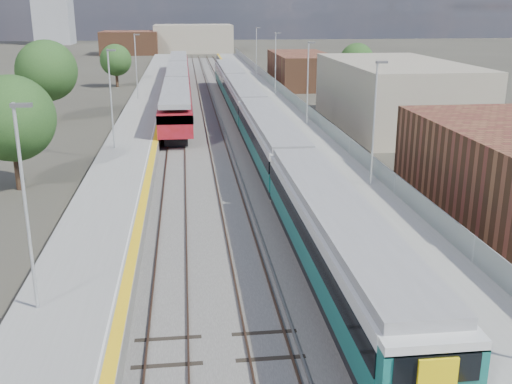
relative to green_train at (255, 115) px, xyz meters
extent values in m
plane|color=#47443A|center=(-1.50, 9.71, -2.24)|extent=(320.00, 320.00, 0.00)
cube|color=#565451|center=(-3.75, 12.21, -2.21)|extent=(10.50, 155.00, 0.06)
cube|color=#4C3323|center=(-0.72, 14.71, -2.13)|extent=(0.07, 160.00, 0.14)
cube|color=#4C3323|center=(0.72, 14.71, -2.13)|extent=(0.07, 160.00, 0.14)
cube|color=#4C3323|center=(-4.22, 14.71, -2.13)|extent=(0.07, 160.00, 0.14)
cube|color=#4C3323|center=(-2.78, 14.71, -2.13)|extent=(0.07, 160.00, 0.14)
cube|color=#4C3323|center=(-7.72, 14.71, -2.13)|extent=(0.07, 160.00, 0.14)
cube|color=#4C3323|center=(-6.28, 14.71, -2.13)|extent=(0.07, 160.00, 0.14)
cube|color=gray|center=(-1.05, 14.71, -2.14)|extent=(0.08, 160.00, 0.10)
cube|color=gray|center=(-2.45, 14.71, -2.14)|extent=(0.08, 160.00, 0.10)
cube|color=slate|center=(3.75, 12.21, -1.74)|extent=(4.70, 155.00, 1.00)
cube|color=gray|center=(3.75, 12.21, -1.23)|extent=(4.70, 155.00, 0.03)
cube|color=yellow|center=(1.65, 12.21, -1.21)|extent=(0.40, 155.00, 0.01)
cube|color=gray|center=(5.95, 12.21, -0.64)|extent=(0.06, 155.00, 1.20)
cylinder|color=#9EA0A3|center=(5.10, -18.29, 2.53)|extent=(0.12, 0.12, 7.50)
cube|color=#4C4C4F|center=(5.35, -18.29, 6.18)|extent=(0.70, 0.18, 0.14)
cylinder|color=#9EA0A3|center=(5.10, 1.71, 2.53)|extent=(0.12, 0.12, 7.50)
cube|color=#4C4C4F|center=(5.35, 1.71, 6.18)|extent=(0.70, 0.18, 0.14)
cylinder|color=#9EA0A3|center=(5.10, 21.71, 2.53)|extent=(0.12, 0.12, 7.50)
cube|color=#4C4C4F|center=(5.35, 21.71, 6.18)|extent=(0.70, 0.18, 0.14)
cylinder|color=#9EA0A3|center=(5.10, 41.71, 2.53)|extent=(0.12, 0.12, 7.50)
cube|color=#4C4C4F|center=(5.35, 41.71, 6.18)|extent=(0.70, 0.18, 0.14)
cube|color=slate|center=(-10.55, 12.21, -1.74)|extent=(4.30, 155.00, 1.00)
cube|color=gray|center=(-10.55, 12.21, -1.23)|extent=(4.30, 155.00, 0.03)
cube|color=yellow|center=(-8.65, 12.21, -1.21)|extent=(0.45, 155.00, 0.01)
cube|color=silver|center=(-9.00, 12.21, -1.21)|extent=(0.08, 155.00, 0.01)
cylinder|color=#9EA0A3|center=(-11.70, -32.29, 2.53)|extent=(0.12, 0.12, 7.50)
cube|color=#4C4C4F|center=(-11.45, -32.29, 6.18)|extent=(0.70, 0.18, 0.14)
cylinder|color=#9EA0A3|center=(-11.70, -6.29, 2.53)|extent=(0.12, 0.12, 7.50)
cube|color=#4C4C4F|center=(-11.45, -6.29, 6.18)|extent=(0.70, 0.18, 0.14)
cylinder|color=#9EA0A3|center=(-11.70, 19.71, 2.53)|extent=(0.12, 0.12, 7.50)
cube|color=#4C4C4F|center=(-11.45, 19.71, 6.18)|extent=(0.70, 0.18, 0.14)
cube|color=gray|center=(14.50, 4.71, 0.96)|extent=(11.00, 22.00, 6.40)
cube|color=brown|center=(11.50, 37.71, 0.16)|extent=(8.00, 18.00, 4.80)
cube|color=gray|center=(-3.50, 109.71, 1.26)|extent=(20.00, 14.00, 7.00)
cube|color=brown|center=(-19.50, 104.71, 0.56)|extent=(14.00, 12.00, 5.60)
cube|color=black|center=(0.00, -29.86, -1.36)|extent=(2.73, 19.55, 0.46)
cube|color=#115A51|center=(0.00, -29.86, -0.55)|extent=(2.83, 19.55, 1.14)
cube|color=black|center=(0.00, -29.86, 0.35)|extent=(2.89, 19.55, 0.78)
cube|color=silver|center=(0.00, -29.86, 0.97)|extent=(2.83, 19.55, 0.48)
cube|color=gray|center=(0.00, -29.86, 1.39)|extent=(2.51, 19.55, 0.40)
cube|color=black|center=(0.00, -9.81, -1.36)|extent=(2.73, 19.55, 0.46)
cube|color=#115A51|center=(0.00, -9.81, -0.55)|extent=(2.83, 19.55, 1.14)
cube|color=black|center=(0.00, -9.81, 0.35)|extent=(2.89, 19.55, 0.78)
cube|color=silver|center=(0.00, -9.81, 0.97)|extent=(2.83, 19.55, 0.48)
cube|color=gray|center=(0.00, -9.81, 1.39)|extent=(2.51, 19.55, 0.40)
cube|color=black|center=(0.00, 10.24, -1.36)|extent=(2.73, 19.55, 0.46)
cube|color=#115A51|center=(0.00, 10.24, -0.55)|extent=(2.83, 19.55, 1.14)
cube|color=black|center=(0.00, 10.24, 0.35)|extent=(2.89, 19.55, 0.78)
cube|color=silver|center=(0.00, 10.24, 0.97)|extent=(2.83, 19.55, 0.48)
cube|color=gray|center=(0.00, 10.24, 1.39)|extent=(2.51, 19.55, 0.40)
cube|color=black|center=(0.00, 30.29, -1.36)|extent=(2.73, 19.55, 0.46)
cube|color=#115A51|center=(0.00, 30.29, -0.55)|extent=(2.83, 19.55, 1.14)
cube|color=black|center=(0.00, 30.29, 0.35)|extent=(2.89, 19.55, 0.78)
cube|color=silver|center=(0.00, 30.29, 0.97)|extent=(2.83, 19.55, 0.48)
cube|color=gray|center=(0.00, 30.29, 1.39)|extent=(2.51, 19.55, 0.40)
cube|color=#115A51|center=(0.00, -39.88, -0.08)|extent=(2.81, 0.60, 2.11)
cube|color=black|center=(0.00, -40.19, 0.52)|extent=(2.31, 0.06, 0.80)
cube|color=black|center=(-7.00, 5.87, -1.74)|extent=(2.01, 17.05, 0.70)
cube|color=maroon|center=(-7.00, 5.87, -0.07)|extent=(2.96, 20.06, 2.11)
cube|color=black|center=(-7.00, 5.87, 0.45)|extent=(3.02, 20.06, 0.74)
cube|color=gray|center=(-7.00, 5.87, 1.51)|extent=(2.64, 20.06, 0.42)
cube|color=black|center=(-7.00, 26.43, -1.74)|extent=(2.01, 17.05, 0.70)
cube|color=maroon|center=(-7.00, 26.43, -0.07)|extent=(2.96, 20.06, 2.11)
cube|color=black|center=(-7.00, 26.43, 0.45)|extent=(3.02, 20.06, 0.74)
cube|color=gray|center=(-7.00, 26.43, 1.51)|extent=(2.64, 20.06, 0.42)
cube|color=black|center=(-7.00, 46.98, -1.74)|extent=(2.01, 17.05, 0.70)
cube|color=maroon|center=(-7.00, 46.98, -0.07)|extent=(2.96, 20.06, 2.11)
cube|color=black|center=(-7.00, 46.98, 0.45)|extent=(3.02, 20.06, 0.74)
cube|color=gray|center=(-7.00, 46.98, 1.51)|extent=(2.64, 20.06, 0.42)
cylinder|color=#382619|center=(-17.11, -13.42, -0.93)|extent=(0.44, 0.44, 2.61)
sphere|color=#204219|center=(-17.11, -13.42, 2.48)|extent=(5.52, 5.52, 5.52)
cylinder|color=#382619|center=(-20.03, 11.18, -0.78)|extent=(0.44, 0.44, 2.93)
sphere|color=#204219|center=(-20.03, 11.18, 3.04)|extent=(6.18, 6.18, 6.18)
cylinder|color=#382619|center=(-16.14, 39.21, -1.14)|extent=(0.44, 0.44, 2.19)
sphere|color=#204219|center=(-16.14, 39.21, 1.72)|extent=(4.63, 4.63, 4.63)
cylinder|color=#382619|center=(18.41, 32.20, -1.08)|extent=(0.44, 0.44, 2.31)
sphere|color=#204219|center=(18.41, 32.20, 1.93)|extent=(4.88, 4.88, 4.88)
camera|label=1|loc=(-6.07, -52.66, 9.28)|focal=42.00mm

